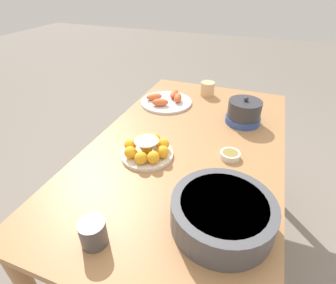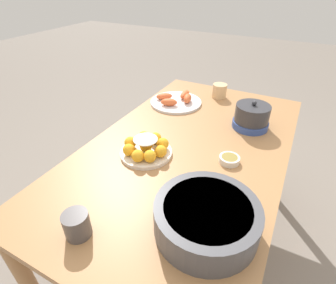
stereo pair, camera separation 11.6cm
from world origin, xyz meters
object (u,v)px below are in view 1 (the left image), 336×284
Objects in this scene: dining_table at (187,159)px; cake_plate at (147,150)px; warming_pot at (244,112)px; cup_far at (207,89)px; serving_bowl at (222,213)px; sauce_bowl at (230,155)px; seafood_platter at (166,100)px; cup_near at (93,233)px.

cake_plate is at bearing -41.42° from dining_table.
dining_table is 8.25× the size of warming_pot.
cup_far is 0.39m from warming_pot.
serving_bowl is 0.37m from sauce_bowl.
sauce_bowl is 0.99× the size of cup_far.
warming_pot is (0.29, 0.26, 0.02)m from cup_far.
dining_table is 0.46m from seafood_platter.
serving_bowl reaches higher than cup_near.
cake_plate is at bearing -175.98° from cup_near.
sauce_bowl is at bearing 108.51° from cake_plate.
sauce_bowl is (0.04, 0.20, 0.10)m from dining_table.
warming_pot reaches higher than cup_far.
serving_bowl is (0.41, 0.24, 0.14)m from dining_table.
sauce_bowl is at bearing 78.84° from dining_table.
cup_far reaches higher than dining_table.
seafood_platter is 1.70× the size of warming_pot.
seafood_platter is 0.47m from warming_pot.
serving_bowl is 0.93m from seafood_platter.
seafood_platter is 3.65× the size of cup_near.
cake_plate is 0.45m from cup_near.
dining_table is 4.84× the size of seafood_platter.
serving_bowl is 0.39m from cup_near.
warming_pot is (-0.29, 0.21, 0.15)m from dining_table.
cake_plate reaches higher than dining_table.
dining_table is 16.99× the size of cup_far.
serving_bowl reaches higher than seafood_platter.
sauce_bowl is 0.28× the size of seafood_platter.
cup_far is at bearing -164.13° from serving_bowl.
serving_bowl is at bearing 55.49° from cake_plate.
cake_plate is at bearing -6.92° from cup_far.
cake_plate reaches higher than seafood_platter.
warming_pot is at bearing -178.23° from serving_bowl.
cake_plate is 2.70× the size of cup_near.
cake_plate is at bearing -71.49° from sauce_bowl.
serving_bowl reaches higher than cake_plate.
dining_table is 0.39m from warming_pot.
cup_far is (-0.20, 0.20, 0.03)m from seafood_platter.
cup_near is (0.98, 0.15, 0.03)m from seafood_platter.
cup_far is at bearing 173.08° from cake_plate.
dining_table is 0.23m from sauce_bowl.
seafood_platter reaches higher than dining_table.
warming_pot is at bearing 142.07° from cake_plate.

